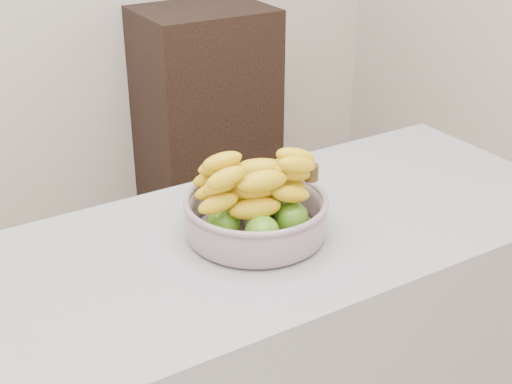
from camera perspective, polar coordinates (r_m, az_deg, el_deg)
cabinet at (r=3.25m, az=-4.04°, el=5.81°), size 0.57×0.46×1.00m
fruit_bowl at (r=1.46m, az=-0.00°, el=-1.51°), size 0.30×0.30×0.17m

